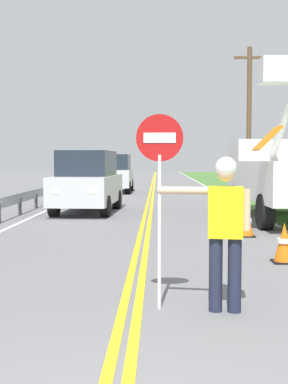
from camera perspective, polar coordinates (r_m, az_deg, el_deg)
The scene contains 13 objects.
centerline_yellow_left at distance 22.75m, azimuth 0.45°, elevation -0.99°, with size 0.11×110.00×0.01m, color yellow.
centerline_yellow_right at distance 22.75m, azimuth 0.90°, elevation -0.99°, with size 0.11×110.00×0.01m, color yellow.
edge_line_right at distance 22.98m, azimuth 9.69°, elevation -0.99°, with size 0.12×110.00×0.01m, color silver.
edge_line_left at distance 23.08m, azimuth -8.30°, elevation -0.96°, with size 0.12×110.00×0.01m, color silver.
flagger_worker at distance 6.18m, azimuth 8.80°, elevation -3.43°, with size 1.08×0.30×1.83m.
stop_sign_paddle at distance 6.19m, azimuth 1.71°, elevation 2.77°, with size 0.56×0.04×2.33m.
utility_bucket_truck at distance 16.43m, azimuth 14.60°, elevation 2.04°, with size 2.67×6.87×5.02m.
oncoming_suv_nearest at distance 17.92m, azimuth -6.16°, elevation 1.16°, with size 2.09×4.69×2.10m.
oncoming_suv_second at distance 28.99m, azimuth -3.22°, elevation 2.06°, with size 1.92×4.61×2.10m.
utility_pole_mid at distance 31.09m, azimuth 11.40°, elevation 8.11°, with size 1.80×0.28×8.28m.
traffic_cone_lead at distance 9.45m, azimuth 15.06°, elevation -5.46°, with size 0.40×0.40×0.70m.
traffic_cone_mid at distance 12.43m, azimuth 11.10°, elevation -3.27°, with size 0.40×0.40×0.70m.
guardrail_left_shoulder at distance 18.69m, azimuth -12.52°, elevation -0.47°, with size 0.10×32.00×0.71m.
Camera 1 is at (0.32, -2.68, 1.79)m, focal length 48.84 mm.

